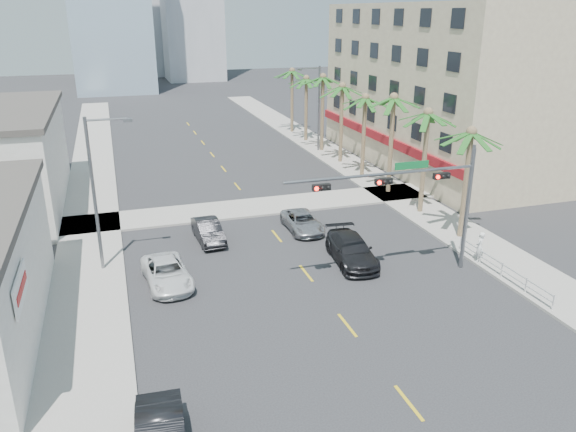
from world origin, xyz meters
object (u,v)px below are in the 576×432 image
object	(u,v)px
traffic_signal_mast	(420,191)
car_lane_right	(351,250)
car_parked_far	(167,273)
car_lane_center	(302,222)
car_lane_left	(208,231)
pedestrian	(480,247)

from	to	relation	value
traffic_signal_mast	car_lane_right	world-z (taller)	traffic_signal_mast
car_parked_far	car_lane_center	bearing A→B (deg)	24.11
traffic_signal_mast	car_parked_far	bearing A→B (deg)	167.25
car_lane_right	car_lane_center	bearing A→B (deg)	106.87
car_lane_left	pedestrian	distance (m)	17.04
traffic_signal_mast	pedestrian	size ratio (longest dim) A/B	5.96
car_parked_far	pedestrian	distance (m)	18.33
car_lane_left	car_parked_far	bearing A→B (deg)	-123.92
car_lane_right	pedestrian	world-z (taller)	pedestrian
car_lane_right	traffic_signal_mast	bearing A→B (deg)	-39.95
car_parked_far	car_lane_center	world-z (taller)	car_parked_far
car_lane_left	car_lane_right	distance (m)	9.63
traffic_signal_mast	car_lane_left	xyz separation A→B (m)	(-10.30, 8.61, -4.36)
traffic_signal_mast	car_lane_center	size ratio (longest dim) A/B	2.43
pedestrian	car_lane_right	bearing A→B (deg)	-50.68
car_lane_center	car_lane_right	size ratio (longest dim) A/B	0.84
car_lane_center	pedestrian	world-z (taller)	pedestrian
car_lane_left	car_lane_center	bearing A→B (deg)	-3.98
car_lane_right	car_parked_far	bearing A→B (deg)	-175.84
car_parked_far	car_lane_left	bearing A→B (deg)	54.35
car_lane_left	car_lane_center	distance (m)	6.52
car_lane_left	car_lane_center	size ratio (longest dim) A/B	0.94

